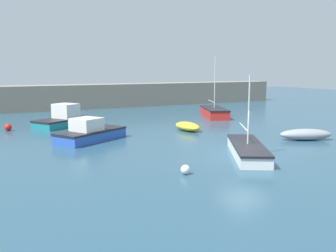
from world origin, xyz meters
name	(u,v)px	position (x,y,z in m)	size (l,w,h in m)	color
ground_plane	(243,158)	(0.00, 0.00, -0.10)	(120.00, 120.00, 0.20)	#284C60
harbor_breakwater	(93,96)	(0.00, 28.87, 1.43)	(52.16, 3.21, 2.86)	gray
rowboat_blue_near	(306,134)	(6.81, 1.90, 0.38)	(3.67, 2.48, 0.76)	gray
motorboat_with_cabin	(90,133)	(-6.19, 8.32, 0.56)	(5.30, 4.25, 1.56)	#2D56B7
sailboat_tall_mast	(214,112)	(8.19, 14.79, 0.48)	(3.84, 5.86, 5.98)	red
rowboat_white_midwater	(188,126)	(1.71, 8.94, 0.33)	(1.43, 2.87, 0.66)	yellow
sailboat_short_mast	(247,150)	(0.34, 0.04, 0.35)	(4.43, 6.00, 4.44)	white
cabin_cruiser_white	(64,119)	(-6.36, 15.53, 0.64)	(5.29, 4.40, 1.87)	teal
mooring_buoy_red	(8,127)	(-10.71, 15.23, 0.27)	(0.55, 0.55, 0.55)	red
mooring_buoy_white	(185,170)	(-4.52, -1.53, 0.22)	(0.44, 0.44, 0.44)	white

